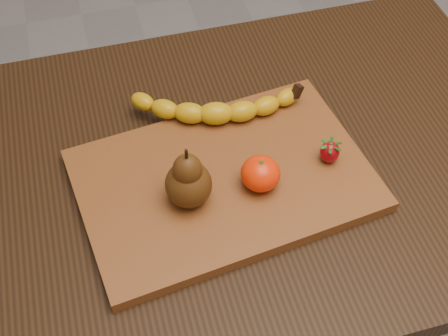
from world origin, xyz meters
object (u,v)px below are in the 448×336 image
object	(u,v)px
cutting_board	(224,180)
pear	(188,176)
table	(248,195)
mandarin	(260,174)

from	to	relation	value
cutting_board	pear	size ratio (longest dim) A/B	4.08
table	cutting_board	bearing A→B (deg)	-143.67
pear	mandarin	world-z (taller)	pear
pear	mandarin	size ratio (longest dim) A/B	1.80
mandarin	table	bearing A→B (deg)	85.89
table	pear	distance (m)	0.22
pear	mandarin	distance (m)	0.12
cutting_board	pear	xyz separation A→B (m)	(-0.06, -0.03, 0.07)
table	mandarin	bearing A→B (deg)	-94.11
table	pear	world-z (taller)	pear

